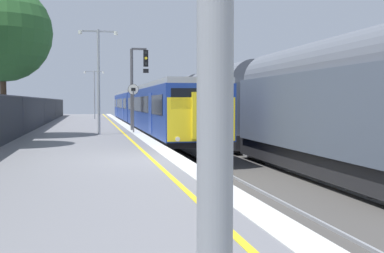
% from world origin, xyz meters
% --- Properties ---
extents(ground, '(17.40, 110.00, 1.21)m').
position_xyz_m(ground, '(2.64, 0.00, -0.61)').
color(ground, slate).
extents(commuter_train_at_platform, '(2.83, 39.03, 3.81)m').
position_xyz_m(commuter_train_at_platform, '(2.10, 23.45, 1.27)').
color(commuter_train_at_platform, navy).
rests_on(commuter_train_at_platform, ground).
extents(freight_train_adjacent_track, '(2.60, 39.21, 4.81)m').
position_xyz_m(freight_train_adjacent_track, '(6.10, 15.30, 1.63)').
color(freight_train_adjacent_track, '#232326').
rests_on(freight_train_adjacent_track, ground).
extents(signal_gantry, '(1.10, 0.24, 4.92)m').
position_xyz_m(signal_gantry, '(0.63, 15.20, 3.08)').
color(signal_gantry, '#47474C').
rests_on(signal_gantry, ground).
extents(speed_limit_sign, '(0.59, 0.08, 2.68)m').
position_xyz_m(speed_limit_sign, '(0.25, 13.05, 1.71)').
color(speed_limit_sign, '#59595B').
rests_on(speed_limit_sign, ground).
extents(platform_lamp_mid, '(2.00, 0.20, 5.43)m').
position_xyz_m(platform_lamp_mid, '(-1.66, 11.61, 3.22)').
color(platform_lamp_mid, '#93999E').
rests_on(platform_lamp_mid, ground).
extents(platform_lamp_far, '(2.00, 0.20, 4.82)m').
position_xyz_m(platform_lamp_far, '(-1.66, 35.50, 2.90)').
color(platform_lamp_far, '#93999E').
rests_on(platform_lamp_far, ground).
extents(background_tree_left, '(4.70, 4.70, 7.35)m').
position_xyz_m(background_tree_left, '(-6.07, 10.64, 4.87)').
color(background_tree_left, '#473323').
rests_on(background_tree_left, ground).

